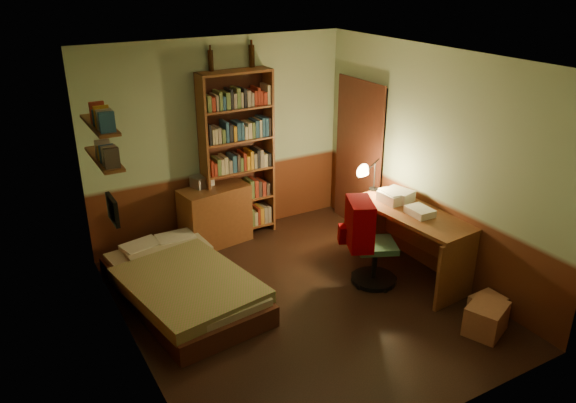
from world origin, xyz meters
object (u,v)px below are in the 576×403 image
bed (182,275)px  bookshelf (237,157)px  dresser (215,215)px  cardboard_box_b (487,307)px  mini_stereo (202,181)px  desk (410,243)px  desk_lamp (375,165)px  office_chair (376,244)px  cardboard_box_a (486,319)px

bed → bookshelf: size_ratio=0.92×
dresser → cardboard_box_b: dresser is taller
mini_stereo → desk: 2.70m
desk_lamp → office_chair: desk_lamp is taller
desk → dresser: bearing=126.4°
bookshelf → dresser: bearing=-167.4°
cardboard_box_b → desk: bearing=96.3°
bed → cardboard_box_a: 3.18m
desk_lamp → office_chair: bearing=-131.1°
desk → cardboard_box_a: size_ratio=3.65×
dresser → desk_lamp: bearing=-41.6°
mini_stereo → bookshelf: bookshelf is taller
bed → bookshelf: 1.88m
bed → cardboard_box_b: bed is taller
cardboard_box_a → bed: bearing=139.3°
dresser → office_chair: (1.19, -1.83, 0.10)m
mini_stereo → dresser: bearing=-68.1°
desk → cardboard_box_a: (-0.10, -1.27, -0.25)m
bookshelf → desk: size_ratio=1.47×
bookshelf → office_chair: 2.16m
bed → dresser: dresser is taller
desk → cardboard_box_b: size_ratio=4.67×
office_chair → mini_stereo: bearing=148.0°
cardboard_box_b → desk_lamp: bearing=93.2°
dresser → desk: bearing=-56.3°
office_chair → cardboard_box_a: (0.37, -1.32, -0.34)m
bed → cardboard_box_a: (2.41, -2.07, -0.15)m
desk → desk_lamp: 1.05m
mini_stereo → desk: size_ratio=0.17×
cardboard_box_a → cardboard_box_b: (0.22, 0.18, -0.04)m
bookshelf → cardboard_box_a: bookshelf is taller
dresser → desk_lamp: (1.68, -1.12, 0.74)m
bookshelf → desk: (1.28, -1.96, -0.70)m
bed → desk: desk is taller
bed → desk: size_ratio=1.35×
mini_stereo → cardboard_box_b: (1.88, -3.09, -0.73)m
desk_lamp → cardboard_box_a: desk_lamp is taller
bookshelf → desk_lamp: size_ratio=3.38×
mini_stereo → bookshelf: size_ratio=0.11×
cardboard_box_a → desk: bearing=85.3°
dresser → mini_stereo: 0.48m
office_chair → dresser: bearing=147.6°
office_chair → cardboard_box_b: office_chair is taller
bed → cardboard_box_a: bearing=-47.4°
desk → cardboard_box_a: bearing=-99.8°
cardboard_box_a → desk_lamp: bearing=86.6°
bookshelf → mini_stereo: bearing=175.5°
bookshelf → desk: 2.44m
desk_lamp → office_chair: 1.07m
bookshelf → cardboard_box_b: (1.40, -3.05, -0.99)m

